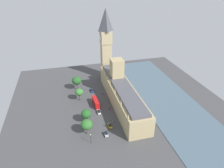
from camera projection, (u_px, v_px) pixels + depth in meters
ground_plane at (119, 103)px, 131.64m from camera, size 139.68×139.68×0.00m
river_thames at (163, 96)px, 138.79m from camera, size 35.81×125.71×0.25m
parliament_building at (121, 92)px, 129.79m from camera, size 14.08×69.68×25.94m
clock_tower at (106, 44)px, 152.13m from camera, size 8.60×8.60×55.34m
car_blue_leading at (92, 90)px, 144.56m from camera, size 2.01×4.79×1.74m
double_decker_bus_near_tower at (96, 102)px, 127.96m from camera, size 3.13×10.62×4.75m
car_white_by_river_gate at (99, 112)px, 121.82m from camera, size 1.93×4.76×1.74m
car_yellow_cab_opposite_hall at (110, 126)px, 110.56m from camera, size 2.01×4.08×1.74m
car_silver_corner at (106, 134)px, 104.79m from camera, size 1.85×4.09×1.74m
pedestrian_far_end at (109, 108)px, 125.42m from camera, size 0.71×0.69×1.70m
pedestrian_midblock at (102, 94)px, 140.78m from camera, size 0.64×0.54×1.69m
pedestrian_kerbside at (113, 121)px, 114.00m from camera, size 0.66×0.59×1.58m
plane_tree_trailing at (87, 125)px, 103.12m from camera, size 6.30×6.30×9.04m
plane_tree_under_trees at (86, 114)px, 111.74m from camera, size 5.94×5.94×8.45m
plane_tree_slot_10 at (77, 81)px, 143.66m from camera, size 6.96×6.96×10.48m
plane_tree_slot_11 at (79, 92)px, 131.56m from camera, size 5.59×5.59×8.87m
street_lamp_slot_12 at (91, 137)px, 98.04m from camera, size 0.56×0.56×6.00m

